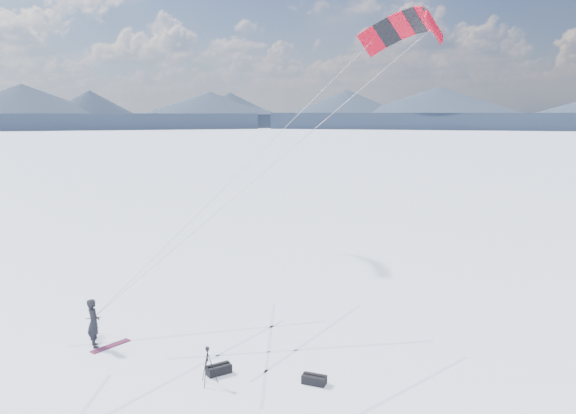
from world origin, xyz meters
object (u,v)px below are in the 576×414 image
object	(u,v)px
tripod	(208,360)
snowboard	(111,346)
gear_bag_b	(314,379)
gear_bag_a	(219,369)
snowkiter	(95,346)

from	to	relation	value
tripod	snowboard	bearing A→B (deg)	130.51
snowboard	gear_bag_b	bearing A→B (deg)	-71.88
tripod	gear_bag_b	world-z (taller)	tripod
snowboard	tripod	world-z (taller)	tripod
gear_bag_b	gear_bag_a	bearing A→B (deg)	-171.06
gear_bag_a	gear_bag_b	world-z (taller)	gear_bag_a
tripod	gear_bag_b	bearing A→B (deg)	-13.68
snowkiter	gear_bag_b	xyz separation A→B (m)	(7.36, -5.13, 0.16)
snowboard	gear_bag_a	world-z (taller)	gear_bag_a
snowkiter	gear_bag_a	size ratio (longest dim) A/B	2.07
gear_bag_a	gear_bag_b	distance (m)	3.39
tripod	gear_bag_a	world-z (taller)	tripod
snowboard	gear_bag_a	distance (m)	5.07
snowkiter	tripod	bearing A→B (deg)	-152.35
gear_bag_b	tripod	bearing A→B (deg)	-158.58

